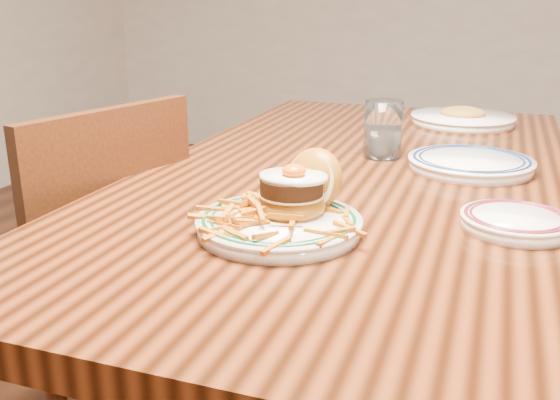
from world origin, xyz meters
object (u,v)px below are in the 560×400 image
(chair_left, at_px, (87,289))
(side_plate, at_px, (516,221))
(table, at_px, (357,208))
(main_plate, at_px, (285,210))

(chair_left, bearing_deg, side_plate, 10.42)
(table, bearing_deg, chair_left, -159.81)
(main_plate, relative_size, side_plate, 1.61)
(table, bearing_deg, main_plate, -94.06)
(table, distance_m, chair_left, 0.62)
(table, xyz_separation_m, chair_left, (-0.56, -0.21, -0.19))
(side_plate, bearing_deg, table, 113.73)
(chair_left, bearing_deg, main_plate, -4.67)
(main_plate, height_order, side_plate, main_plate)
(chair_left, bearing_deg, table, 35.14)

